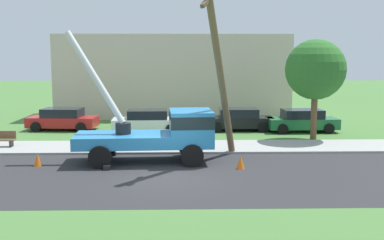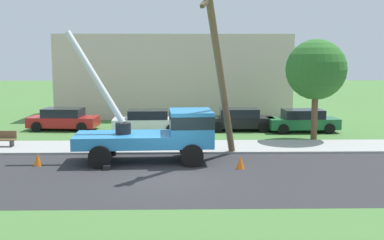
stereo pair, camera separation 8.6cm
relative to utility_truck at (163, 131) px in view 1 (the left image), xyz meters
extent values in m
plane|color=#477538|center=(0.41, 9.33, -1.41)|extent=(120.00, 120.00, 0.00)
cube|color=#2B2B2D|center=(0.41, -2.67, -1.40)|extent=(80.00, 8.41, 0.01)
cube|color=#9E9E99|center=(0.41, 3.19, -1.36)|extent=(80.00, 3.30, 0.10)
cube|color=#2D84C6|center=(-1.80, -0.12, -0.38)|extent=(4.43, 2.64, 0.55)
cube|color=#2D84C6|center=(1.30, 0.06, 0.14)|extent=(2.04, 2.51, 1.60)
cube|color=#19232D|center=(1.30, 0.06, 0.49)|extent=(2.06, 2.53, 0.56)
cylinder|color=black|center=(-1.78, -0.12, 0.14)|extent=(0.70, 0.70, 0.50)
cylinder|color=silver|center=(-3.09, 0.46, 2.44)|extent=(2.95, 1.50, 4.26)
cube|color=black|center=(-2.31, -1.60, -1.31)|extent=(0.32, 0.32, 0.20)
cube|color=black|center=(-2.48, 1.29, -1.31)|extent=(0.32, 0.32, 0.20)
cylinder|color=black|center=(1.32, -1.14, -0.91)|extent=(1.00, 0.30, 1.00)
cylinder|color=black|center=(1.18, 1.26, -0.91)|extent=(1.00, 0.30, 1.00)
cylinder|color=black|center=(-2.64, -1.37, -0.91)|extent=(1.00, 0.30, 1.00)
cylinder|color=black|center=(-2.78, 1.03, -0.91)|extent=(1.00, 0.30, 1.00)
cylinder|color=brown|center=(2.62, 0.08, 2.66)|extent=(1.97, 3.92, 8.27)
cone|color=orange|center=(3.39, -1.52, -1.13)|extent=(0.36, 0.36, 0.56)
cone|color=orange|center=(-5.47, -0.81, -1.13)|extent=(0.36, 0.36, 0.56)
cube|color=#B21E1E|center=(-6.85, 9.30, -0.86)|extent=(4.54, 2.18, 0.65)
cube|color=black|center=(-6.85, 9.30, -0.26)|extent=(2.60, 1.87, 0.55)
cylinder|color=black|center=(-5.48, 8.28, -1.09)|extent=(0.64, 0.22, 0.64)
cylinder|color=black|center=(-5.33, 10.07, -1.09)|extent=(0.64, 0.22, 0.64)
cylinder|color=black|center=(-8.38, 8.53, -1.09)|extent=(0.64, 0.22, 0.64)
cylinder|color=black|center=(-8.22, 10.33, -1.09)|extent=(0.64, 0.22, 0.64)
cube|color=silver|center=(-1.27, 8.27, -0.86)|extent=(4.46, 1.96, 0.65)
cube|color=black|center=(-1.27, 8.27, -0.26)|extent=(2.52, 1.74, 0.55)
cylinder|color=black|center=(0.22, 7.43, -1.09)|extent=(0.64, 0.22, 0.64)
cylinder|color=black|center=(0.15, 9.23, -1.09)|extent=(0.64, 0.22, 0.64)
cylinder|color=black|center=(-2.69, 7.32, -1.09)|extent=(0.64, 0.22, 0.64)
cylinder|color=black|center=(-2.75, 9.12, -1.09)|extent=(0.64, 0.22, 0.64)
cube|color=black|center=(4.57, 8.90, -0.86)|extent=(4.42, 1.86, 0.65)
cube|color=black|center=(4.57, 8.90, -0.26)|extent=(2.49, 1.69, 0.55)
cylinder|color=black|center=(6.01, 7.98, -1.09)|extent=(0.64, 0.22, 0.64)
cylinder|color=black|center=(6.03, 9.78, -1.09)|extent=(0.64, 0.22, 0.64)
cylinder|color=black|center=(3.10, 8.02, -1.09)|extent=(0.64, 0.22, 0.64)
cylinder|color=black|center=(3.13, 9.82, -1.09)|extent=(0.64, 0.22, 0.64)
cube|color=#1E6638|center=(8.55, 8.26, -0.86)|extent=(4.46, 1.96, 0.65)
cube|color=black|center=(8.55, 8.26, -0.26)|extent=(2.52, 1.75, 0.55)
cylinder|color=black|center=(10.04, 7.42, -1.09)|extent=(0.64, 0.22, 0.64)
cylinder|color=black|center=(9.97, 9.22, -1.09)|extent=(0.64, 0.22, 0.64)
cylinder|color=black|center=(7.14, 7.31, -1.09)|extent=(0.64, 0.22, 0.64)
cylinder|color=black|center=(7.07, 9.11, -1.09)|extent=(0.64, 0.22, 0.64)
cube|color=brown|center=(-8.63, 3.19, -0.96)|extent=(1.60, 0.44, 0.06)
cube|color=brown|center=(-8.63, 3.39, -0.71)|extent=(1.60, 0.06, 0.40)
cube|color=#333338|center=(-8.03, 3.19, -1.18)|extent=(0.10, 0.40, 0.45)
cylinder|color=brown|center=(8.51, 5.50, 0.47)|extent=(0.36, 0.36, 3.76)
sphere|color=#2D6B28|center=(8.51, 5.50, 2.62)|extent=(3.44, 3.44, 3.44)
cube|color=beige|center=(0.26, 17.02, 1.79)|extent=(18.00, 6.00, 6.40)
camera|label=1|loc=(0.83, -21.26, 3.44)|focal=44.14mm
camera|label=2|loc=(0.91, -21.26, 3.44)|focal=44.14mm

